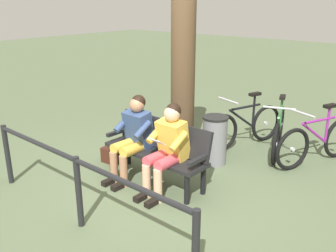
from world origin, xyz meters
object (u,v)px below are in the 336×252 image
(bicycle_blue, at_px, (245,126))
(litter_bin, at_px, (215,140))
(bicycle_red, at_px, (278,132))
(person_companion, at_px, (133,134))
(bicycle_purple, at_px, (317,142))
(bench, at_px, (158,147))
(person_reading, at_px, (168,145))
(tree_trunk, at_px, (183,64))
(handbag, at_px, (111,156))

(bicycle_blue, bearing_deg, litter_bin, 18.19)
(litter_bin, relative_size, bicycle_red, 0.48)
(person_companion, xyz_separation_m, bicycle_purple, (-1.86, -2.14, -0.30))
(bench, relative_size, person_reading, 1.35)
(person_companion, height_order, tree_trunk, tree_trunk)
(bicycle_blue, bearing_deg, person_companion, 1.93)
(bench, relative_size, person_companion, 1.35)
(bicycle_purple, bearing_deg, handbag, -27.98)
(litter_bin, distance_m, bicycle_purple, 1.59)
(tree_trunk, bearing_deg, bicycle_purple, -151.10)
(tree_trunk, xyz_separation_m, bicycle_purple, (-1.85, -1.02, -1.15))
(person_companion, bearing_deg, bicycle_purple, -128.70)
(bicycle_red, bearing_deg, person_reading, -33.14)
(person_companion, relative_size, bicycle_purple, 0.76)
(bench, xyz_separation_m, bicycle_purple, (-1.54, -1.99, -0.15))
(tree_trunk, bearing_deg, person_reading, 118.73)
(litter_bin, relative_size, bicycle_blue, 0.48)
(bicycle_red, xyz_separation_m, bicycle_blue, (0.57, 0.10, 0.00))
(person_reading, xyz_separation_m, person_companion, (0.64, -0.03, -0.00))
(handbag, relative_size, litter_bin, 0.39)
(bench, bearing_deg, bicycle_blue, -97.00)
(tree_trunk, height_order, bicycle_purple, tree_trunk)
(person_companion, relative_size, bicycle_red, 0.75)
(person_companion, bearing_deg, litter_bin, -116.66)
(litter_bin, bearing_deg, bicycle_purple, -140.88)
(person_reading, bearing_deg, person_companion, -0.05)
(person_companion, xyz_separation_m, bicycle_blue, (-0.64, -2.09, -0.30))
(litter_bin, bearing_deg, bench, 72.84)
(person_companion, xyz_separation_m, handbag, (0.63, -0.11, -0.54))
(bicycle_purple, relative_size, bicycle_blue, 0.98)
(bench, bearing_deg, bicycle_red, -111.13)
(bicycle_red, bearing_deg, tree_trunk, -66.85)
(person_reading, height_order, bicycle_red, person_reading)
(bench, xyz_separation_m, bicycle_blue, (-0.32, -1.93, -0.15))
(bicycle_purple, height_order, bicycle_red, same)
(bicycle_purple, distance_m, bicycle_red, 0.65)
(person_companion, xyz_separation_m, bicycle_red, (-1.21, -2.19, -0.30))
(handbag, distance_m, bicycle_purple, 3.22)
(person_reading, distance_m, person_companion, 0.64)
(bicycle_red, height_order, bicycle_blue, same)
(handbag, xyz_separation_m, litter_bin, (-1.26, -1.03, 0.26))
(person_companion, height_order, bicycle_purple, person_companion)
(person_companion, xyz_separation_m, tree_trunk, (-0.01, -1.12, 0.84))
(bicycle_red, bearing_deg, litter_bin, -47.57)
(handbag, bearing_deg, person_reading, 173.88)
(tree_trunk, relative_size, bicycle_red, 1.87)
(litter_bin, distance_m, bicycle_red, 1.20)
(handbag, relative_size, bicycle_red, 0.19)
(person_companion, bearing_deg, handbag, -7.47)
(person_reading, bearing_deg, bicycle_purple, -117.10)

